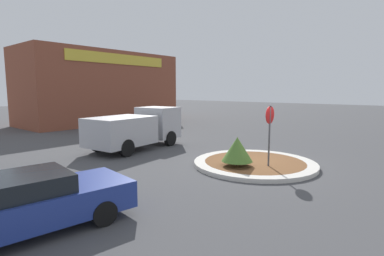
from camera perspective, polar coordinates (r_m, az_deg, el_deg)
name	(u,v)px	position (r m, az deg, el deg)	size (l,w,h in m)	color
ground_plane	(254,165)	(13.04, 11.78, -6.96)	(120.00, 120.00, 0.00)	#474749
traffic_island	(254,163)	(13.02, 11.79, -6.61)	(5.12, 5.12, 0.17)	beige
stop_sign	(270,126)	(12.10, 14.57, 0.38)	(0.69, 0.07, 2.56)	#4C4C51
island_shrub	(237,149)	(11.98, 8.61, -4.01)	(1.23, 1.23, 1.16)	brown
utility_truck	(136,128)	(16.47, -10.53, 0.04)	(5.70, 2.84, 2.17)	#B2B2B7
storefront_building	(102,88)	(30.82, -16.80, 7.33)	(14.76, 6.07, 6.74)	brown
parked_sedan_blue	(25,203)	(7.76, -29.24, -12.37)	(4.75, 2.43, 1.33)	navy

